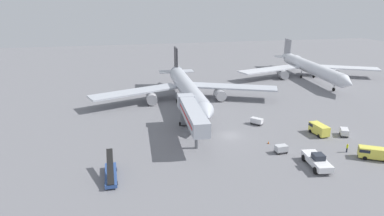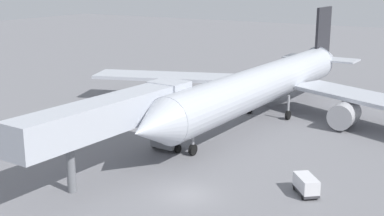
{
  "view_description": "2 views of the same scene",
  "coord_description": "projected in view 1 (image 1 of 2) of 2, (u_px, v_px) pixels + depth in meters",
  "views": [
    {
      "loc": [
        -21.49,
        -60.07,
        26.57
      ],
      "look_at": [
        -5.51,
        11.03,
        2.85
      ],
      "focal_mm": 31.46,
      "sensor_mm": 36.0,
      "label": 1
    },
    {
      "loc": [
        19.8,
        -31.56,
        16.42
      ],
      "look_at": [
        -5.86,
        10.21,
        3.99
      ],
      "focal_mm": 48.36,
      "sensor_mm": 36.0,
      "label": 2
    }
  ],
  "objects": [
    {
      "name": "baggage_cart_outer_left",
      "position": [
        281.0,
        149.0,
        60.6
      ],
      "size": [
        2.18,
        1.49,
        1.47
      ],
      "color": "#38383D",
      "rests_on": "ground"
    },
    {
      "name": "service_van_near_right",
      "position": [
        374.0,
        153.0,
        58.2
      ],
      "size": [
        5.52,
        4.29,
        2.09
      ],
      "color": "#E5DB4C",
      "rests_on": "ground"
    },
    {
      "name": "ground_crew_worker_foreground",
      "position": [
        347.0,
        148.0,
        60.86
      ],
      "size": [
        0.44,
        0.44,
        1.73
      ],
      "color": "#1E2333",
      "rests_on": "ground"
    },
    {
      "name": "jet_bridge",
      "position": [
        191.0,
        113.0,
        66.55
      ],
      "size": [
        4.16,
        19.66,
        6.75
      ],
      "color": "#B2B7C1",
      "rests_on": "ground"
    },
    {
      "name": "airplane_at_gate",
      "position": [
        186.0,
        88.0,
        88.91
      ],
      "size": [
        51.09,
        48.7,
        12.26
      ],
      "color": "#B7BCC6",
      "rests_on": "ground"
    },
    {
      "name": "baggage_cart_far_right",
      "position": [
        344.0,
        132.0,
        68.24
      ],
      "size": [
        2.44,
        2.86,
        1.49
      ],
      "color": "#38383D",
      "rests_on": "ground"
    },
    {
      "name": "service_van_mid_left",
      "position": [
        319.0,
        129.0,
        68.83
      ],
      "size": [
        2.47,
        4.63,
        2.2
      ],
      "color": "#E5DB4C",
      "rests_on": "ground"
    },
    {
      "name": "pushback_tug",
      "position": [
        317.0,
        161.0,
        55.48
      ],
      "size": [
        3.42,
        7.11,
        2.45
      ],
      "color": "white",
      "rests_on": "ground"
    },
    {
      "name": "ground_plane",
      "position": [
        230.0,
        136.0,
        68.43
      ],
      "size": [
        300.0,
        300.0,
        0.0
      ],
      "primitive_type": "plane",
      "color": "slate"
    },
    {
      "name": "airplane_background",
      "position": [
        309.0,
        67.0,
        116.62
      ],
      "size": [
        51.04,
        51.65,
        11.4
      ],
      "color": "silver",
      "rests_on": "ground"
    },
    {
      "name": "belt_loader_truck",
      "position": [
        111.0,
        174.0,
        52.01
      ],
      "size": [
        1.99,
        7.4,
        3.41
      ],
      "color": "#2D4C8E",
      "rests_on": "ground"
    },
    {
      "name": "safety_cone_alpha",
      "position": [
        268.0,
        142.0,
        64.68
      ],
      "size": [
        0.32,
        0.32,
        0.49
      ],
      "color": "black",
      "rests_on": "ground"
    },
    {
      "name": "baggage_cart_far_left",
      "position": [
        257.0,
        121.0,
        74.37
      ],
      "size": [
        2.67,
        2.83,
        1.47
      ],
      "color": "#38383D",
      "rests_on": "ground"
    }
  ]
}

